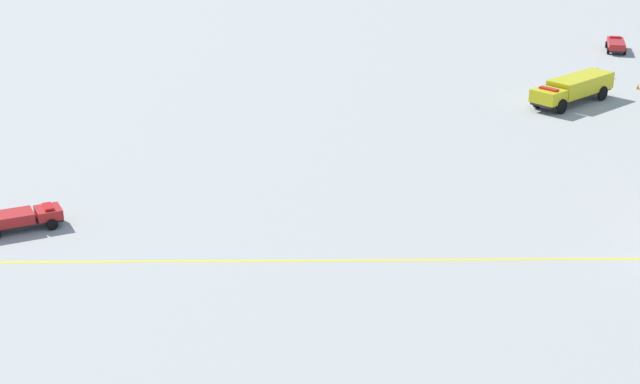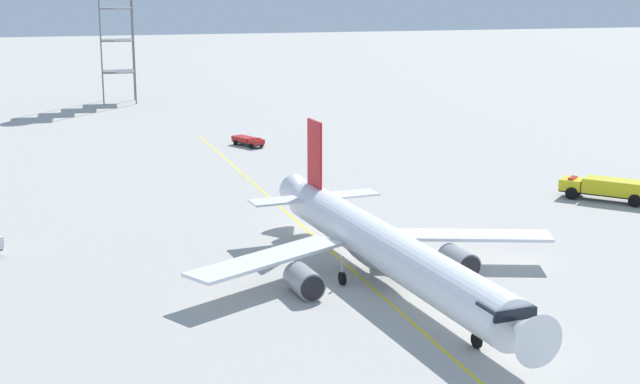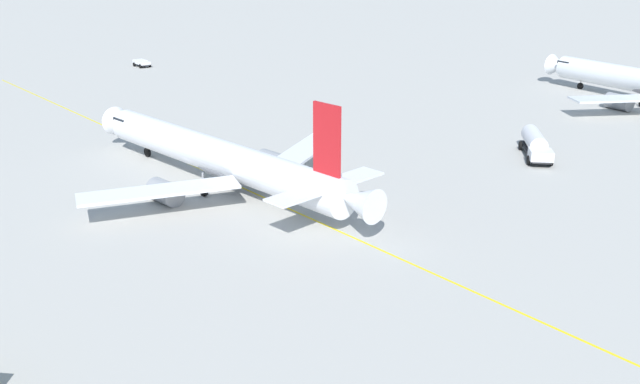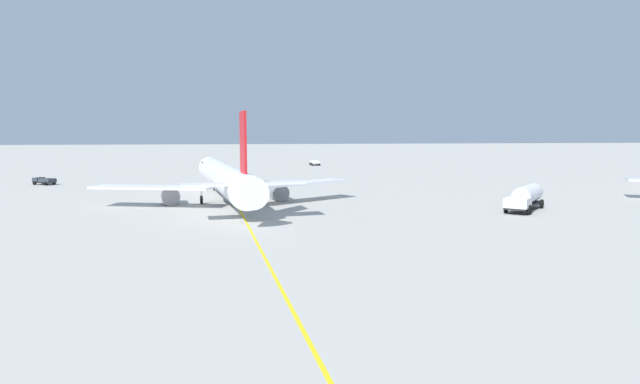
% 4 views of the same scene
% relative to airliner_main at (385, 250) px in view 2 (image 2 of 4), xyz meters
% --- Properties ---
extents(ground_plane, '(600.00, 600.00, 0.00)m').
position_rel_airliner_main_xyz_m(ground_plane, '(3.75, 1.29, -2.94)').
color(ground_plane, '#ADAAA3').
extents(airliner_main, '(42.79, 32.91, 11.35)m').
position_rel_airliner_main_xyz_m(airliner_main, '(0.00, 0.00, 0.00)').
color(airliner_main, white).
rests_on(airliner_main, ground_plane).
extents(fire_tender_truck, '(8.98, 9.29, 2.50)m').
position_rel_airliner_main_xyz_m(fire_tender_truck, '(-21.81, 32.52, -1.40)').
color(fire_tender_truck, '#232326').
rests_on(fire_tender_truck, ground_plane).
extents(ops_pickup_truck, '(5.67, 4.31, 1.41)m').
position_rel_airliner_main_xyz_m(ops_pickup_truck, '(-63.87, -1.37, -2.13)').
color(ops_pickup_truck, '#232326').
rests_on(ops_pickup_truck, ground_plane).
extents(taxiway_centreline, '(148.16, 12.41, 0.01)m').
position_rel_airliner_main_xyz_m(taxiway_centreline, '(0.58, -1.19, -2.93)').
color(taxiway_centreline, yellow).
rests_on(taxiway_centreline, ground_plane).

